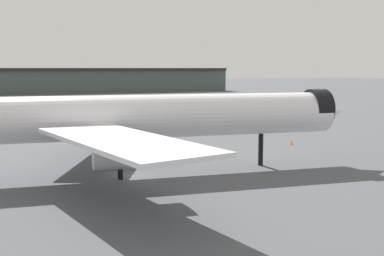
# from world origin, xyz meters

# --- Properties ---
(ground) EXTENTS (900.00, 900.00, 0.00)m
(ground) POSITION_xyz_m (0.00, 0.00, 0.00)
(ground) COLOR #4C4F54
(airliner_near_gate) EXTENTS (56.25, 50.82, 15.07)m
(airliner_near_gate) POSITION_xyz_m (0.99, 0.98, 6.64)
(airliner_near_gate) COLOR white
(airliner_near_gate) RESTS_ON ground
(service_truck_front) EXTENTS (5.61, 5.41, 3.00)m
(service_truck_front) POSITION_xyz_m (8.17, 35.12, 1.59)
(service_truck_front) COLOR black
(service_truck_front) RESTS_ON ground
(traffic_cone_near_nose) EXTENTS (0.49, 0.49, 0.61)m
(traffic_cone_near_nose) POSITION_xyz_m (31.20, 10.23, 0.30)
(traffic_cone_near_nose) COLOR #F2600C
(traffic_cone_near_nose) RESTS_ON ground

